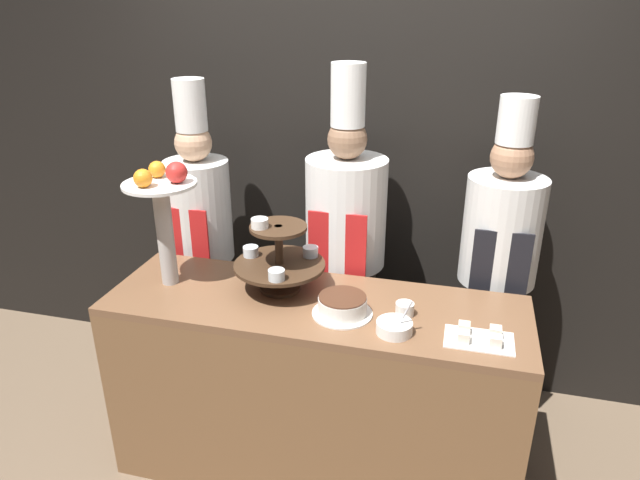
{
  "coord_description": "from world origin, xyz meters",
  "views": [
    {
      "loc": [
        0.56,
        -1.78,
        2.13
      ],
      "look_at": [
        0.0,
        0.39,
        1.16
      ],
      "focal_mm": 32.0,
      "sensor_mm": 36.0,
      "label": 1
    }
  ],
  "objects_px": {
    "tiered_stand": "(279,258)",
    "serving_bowl_near": "(394,327)",
    "cake_round": "(342,306)",
    "chef_center_right": "(498,262)",
    "cake_square_tray": "(479,337)",
    "chef_center_left": "(345,242)",
    "cup_white": "(405,309)",
    "chef_left": "(201,232)",
    "fruit_pedestal": "(163,205)"
  },
  "relations": [
    {
      "from": "cake_round",
      "to": "cup_white",
      "type": "bearing_deg",
      "value": 13.46
    },
    {
      "from": "cake_square_tray",
      "to": "chef_center_right",
      "type": "height_order",
      "value": "chef_center_right"
    },
    {
      "from": "fruit_pedestal",
      "to": "cake_square_tray",
      "type": "xyz_separation_m",
      "value": [
        1.37,
        -0.14,
        -0.36
      ]
    },
    {
      "from": "tiered_stand",
      "to": "chef_center_right",
      "type": "bearing_deg",
      "value": 25.49
    },
    {
      "from": "fruit_pedestal",
      "to": "cup_white",
      "type": "distance_m",
      "value": 1.13
    },
    {
      "from": "fruit_pedestal",
      "to": "cake_round",
      "type": "bearing_deg",
      "value": -5.74
    },
    {
      "from": "chef_left",
      "to": "chef_center_left",
      "type": "height_order",
      "value": "chef_center_left"
    },
    {
      "from": "cup_white",
      "to": "chef_center_right",
      "type": "bearing_deg",
      "value": 54.68
    },
    {
      "from": "chef_left",
      "to": "chef_center_left",
      "type": "distance_m",
      "value": 0.8
    },
    {
      "from": "cup_white",
      "to": "chef_center_left",
      "type": "xyz_separation_m",
      "value": [
        -0.37,
        0.54,
        0.03
      ]
    },
    {
      "from": "chef_center_left",
      "to": "chef_center_right",
      "type": "xyz_separation_m",
      "value": [
        0.75,
        0.0,
        -0.02
      ]
    },
    {
      "from": "tiered_stand",
      "to": "serving_bowl_near",
      "type": "relative_size",
      "value": 2.69
    },
    {
      "from": "chef_center_left",
      "to": "serving_bowl_near",
      "type": "bearing_deg",
      "value": -63.23
    },
    {
      "from": "chef_left",
      "to": "serving_bowl_near",
      "type": "bearing_deg",
      "value": -30.83
    },
    {
      "from": "fruit_pedestal",
      "to": "serving_bowl_near",
      "type": "xyz_separation_m",
      "value": [
        1.05,
        -0.17,
        -0.35
      ]
    },
    {
      "from": "fruit_pedestal",
      "to": "cake_square_tray",
      "type": "relative_size",
      "value": 2.19
    },
    {
      "from": "cake_square_tray",
      "to": "chef_center_right",
      "type": "relative_size",
      "value": 0.15
    },
    {
      "from": "tiered_stand",
      "to": "chef_left",
      "type": "relative_size",
      "value": 0.23
    },
    {
      "from": "fruit_pedestal",
      "to": "chef_left",
      "type": "relative_size",
      "value": 0.33
    },
    {
      "from": "cake_round",
      "to": "chef_center_right",
      "type": "height_order",
      "value": "chef_center_right"
    },
    {
      "from": "chef_left",
      "to": "fruit_pedestal",
      "type": "bearing_deg",
      "value": -79.51
    },
    {
      "from": "cake_round",
      "to": "fruit_pedestal",
      "type": "bearing_deg",
      "value": 174.26
    },
    {
      "from": "chef_left",
      "to": "chef_center_right",
      "type": "bearing_deg",
      "value": 0.0
    },
    {
      "from": "chef_center_right",
      "to": "chef_left",
      "type": "bearing_deg",
      "value": -180.0
    },
    {
      "from": "cake_square_tray",
      "to": "serving_bowl_near",
      "type": "height_order",
      "value": "serving_bowl_near"
    },
    {
      "from": "serving_bowl_near",
      "to": "chef_center_right",
      "type": "height_order",
      "value": "chef_center_right"
    },
    {
      "from": "cake_square_tray",
      "to": "chef_left",
      "type": "relative_size",
      "value": 0.15
    },
    {
      "from": "fruit_pedestal",
      "to": "chef_center_left",
      "type": "bearing_deg",
      "value": 36.09
    },
    {
      "from": "cup_white",
      "to": "chef_center_left",
      "type": "distance_m",
      "value": 0.65
    },
    {
      "from": "cake_round",
      "to": "serving_bowl_near",
      "type": "bearing_deg",
      "value": -20.91
    },
    {
      "from": "cup_white",
      "to": "chef_left",
      "type": "relative_size",
      "value": 0.04
    },
    {
      "from": "fruit_pedestal",
      "to": "chef_center_right",
      "type": "bearing_deg",
      "value": 19.48
    },
    {
      "from": "cup_white",
      "to": "fruit_pedestal",
      "type": "bearing_deg",
      "value": 178.78
    },
    {
      "from": "tiered_stand",
      "to": "cake_round",
      "type": "relative_size",
      "value": 1.61
    },
    {
      "from": "chef_center_right",
      "to": "cake_round",
      "type": "bearing_deg",
      "value": -136.57
    },
    {
      "from": "cake_square_tray",
      "to": "chef_center_left",
      "type": "height_order",
      "value": "chef_center_left"
    },
    {
      "from": "fruit_pedestal",
      "to": "chef_center_right",
      "type": "xyz_separation_m",
      "value": [
        1.45,
        0.51,
        -0.34
      ]
    },
    {
      "from": "fruit_pedestal",
      "to": "chef_center_left",
      "type": "distance_m",
      "value": 0.93
    },
    {
      "from": "fruit_pedestal",
      "to": "cake_round",
      "type": "height_order",
      "value": "fruit_pedestal"
    },
    {
      "from": "cake_square_tray",
      "to": "tiered_stand",
      "type": "bearing_deg",
      "value": 166.75
    },
    {
      "from": "serving_bowl_near",
      "to": "cake_square_tray",
      "type": "bearing_deg",
      "value": 4.49
    },
    {
      "from": "cake_round",
      "to": "chef_left",
      "type": "distance_m",
      "value": 1.09
    },
    {
      "from": "cake_square_tray",
      "to": "chef_center_left",
      "type": "xyz_separation_m",
      "value": [
        -0.67,
        0.66,
        0.04
      ]
    },
    {
      "from": "tiered_stand",
      "to": "cake_square_tray",
      "type": "xyz_separation_m",
      "value": [
        0.87,
        -0.2,
        -0.14
      ]
    },
    {
      "from": "cake_square_tray",
      "to": "chef_center_left",
      "type": "bearing_deg",
      "value": 135.37
    },
    {
      "from": "cake_square_tray",
      "to": "chef_center_right",
      "type": "bearing_deg",
      "value": 82.97
    },
    {
      "from": "tiered_stand",
      "to": "fruit_pedestal",
      "type": "height_order",
      "value": "fruit_pedestal"
    },
    {
      "from": "fruit_pedestal",
      "to": "cup_white",
      "type": "height_order",
      "value": "fruit_pedestal"
    },
    {
      "from": "tiered_stand",
      "to": "fruit_pedestal",
      "type": "xyz_separation_m",
      "value": [
        -0.5,
        -0.06,
        0.22
      ]
    },
    {
      "from": "serving_bowl_near",
      "to": "tiered_stand",
      "type": "bearing_deg",
      "value": 157.22
    }
  ]
}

